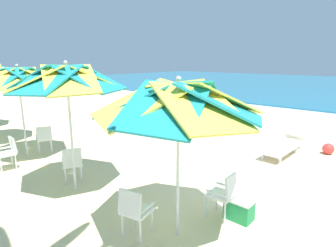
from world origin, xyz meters
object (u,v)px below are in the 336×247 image
at_px(sun_lounger_1, 283,146).
at_px(beach_ball, 328,149).
at_px(plastic_chair_3, 44,137).
at_px(plastic_chair_4, 8,151).
at_px(beach_umbrella_2, 18,78).
at_px(plastic_chair_1, 135,209).
at_px(beach_umbrella_1, 67,79).
at_px(cooler_box, 239,209).
at_px(plastic_chair_0, 224,193).
at_px(plastic_chair_2, 72,162).
at_px(beach_umbrella_0, 178,101).

height_order(sun_lounger_1, beach_ball, sun_lounger_1).
relative_size(plastic_chair_3, plastic_chair_4, 1.00).
bearing_deg(beach_umbrella_2, beach_ball, 43.58).
xyz_separation_m(plastic_chair_1, beach_umbrella_2, (-5.28, 0.41, 1.85)).
relative_size(plastic_chair_1, beach_umbrella_1, 0.31).
height_order(plastic_chair_1, beach_umbrella_2, beach_umbrella_2).
bearing_deg(cooler_box, beach_umbrella_1, -157.59).
xyz_separation_m(plastic_chair_0, plastic_chair_1, (-0.79, -1.46, 0.00)).
xyz_separation_m(plastic_chair_2, cooler_box, (3.69, 1.18, -0.30)).
relative_size(beach_umbrella_1, cooler_box, 5.67).
height_order(plastic_chair_0, plastic_chair_4, same).
relative_size(beach_umbrella_0, plastic_chair_1, 3.03).
xyz_separation_m(beach_umbrella_2, beach_ball, (6.62, 6.30, -2.18)).
bearing_deg(beach_umbrella_0, plastic_chair_2, -178.69).
relative_size(plastic_chair_1, plastic_chair_4, 1.00).
distance_m(beach_umbrella_2, beach_ball, 9.39).
xyz_separation_m(plastic_chair_2, sun_lounger_1, (2.98, 5.33, -0.22)).
bearing_deg(plastic_chair_2, cooler_box, 17.75).
height_order(beach_umbrella_0, plastic_chair_3, beach_umbrella_0).
distance_m(beach_umbrella_1, plastic_chair_4, 3.15).
height_order(plastic_chair_3, sun_lounger_1, plastic_chair_3).
xyz_separation_m(beach_umbrella_0, plastic_chair_4, (-5.17, -0.77, -1.75)).
xyz_separation_m(plastic_chair_0, cooler_box, (0.23, 0.15, -0.30)).
height_order(plastic_chair_2, beach_ball, plastic_chair_2).
bearing_deg(plastic_chair_2, beach_umbrella_0, 1.31).
height_order(beach_umbrella_0, beach_ball, beach_umbrella_0).
relative_size(beach_umbrella_0, sun_lounger_1, 1.22).
height_order(beach_umbrella_0, plastic_chair_0, beach_umbrella_0).
bearing_deg(plastic_chair_3, plastic_chair_1, -10.35).
xyz_separation_m(beach_umbrella_1, plastic_chair_3, (-3.01, 0.72, -1.97)).
relative_size(beach_umbrella_1, beach_ball, 8.33).
relative_size(beach_umbrella_0, plastic_chair_0, 3.03).
bearing_deg(beach_umbrella_2, plastic_chair_1, -4.49).
xyz_separation_m(plastic_chair_1, plastic_chair_3, (-5.30, 0.97, 0.00)).
distance_m(beach_umbrella_2, sun_lounger_1, 8.00).
bearing_deg(plastic_chair_0, plastic_chair_2, -163.33).
relative_size(plastic_chair_2, plastic_chair_4, 1.00).
xyz_separation_m(beach_umbrella_2, sun_lounger_1, (5.59, 5.34, -2.07)).
bearing_deg(beach_umbrella_2, cooler_box, 10.71).
xyz_separation_m(beach_umbrella_0, beach_umbrella_2, (-5.77, -0.08, 0.10)).
bearing_deg(plastic_chair_0, cooler_box, 32.06).
distance_m(plastic_chair_4, cooler_box, 6.02).
distance_m(beach_umbrella_1, cooler_box, 4.23).
bearing_deg(beach_ball, plastic_chair_4, -130.72).
bearing_deg(sun_lounger_1, beach_umbrella_0, -88.03).
bearing_deg(beach_ball, plastic_chair_2, -122.50).
distance_m(beach_umbrella_1, plastic_chair_2, 2.01).
bearing_deg(beach_umbrella_0, cooler_box, 64.30).
height_order(plastic_chair_0, plastic_chair_3, same).
height_order(plastic_chair_1, beach_ball, plastic_chair_1).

